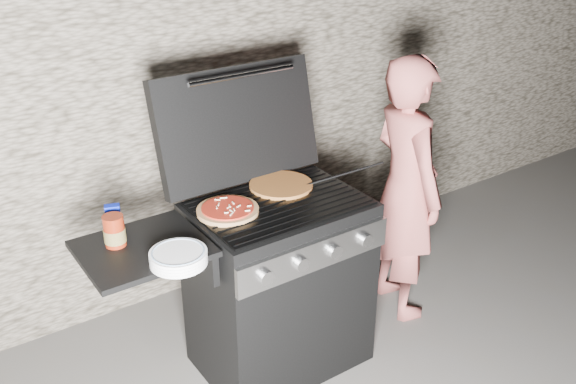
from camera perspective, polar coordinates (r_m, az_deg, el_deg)
ground at (r=3.46m, az=-0.71°, el=-14.50°), size 50.00×50.00×0.00m
stone_wall at (r=3.80m, az=-9.63°, el=4.88°), size 8.00×0.35×1.80m
gas_grill at (r=3.08m, az=-4.69°, el=-9.71°), size 1.34×0.79×0.91m
pizza_topped at (r=2.87m, az=-5.38°, el=-1.55°), size 0.37×0.37×0.03m
pizza_plain at (r=3.10m, az=-0.62°, el=0.63°), size 0.38×0.38×0.02m
sauce_jar at (r=2.69m, az=-15.19°, el=-3.34°), size 0.11×0.11×0.13m
blue_carton at (r=2.78m, az=-15.24°, el=-2.36°), size 0.07×0.05×0.13m
plate_stack at (r=2.53m, az=-9.71°, el=-5.76°), size 0.27×0.27×0.05m
person at (r=3.52m, az=10.41°, el=0.24°), size 0.46×0.60×1.48m
tongs at (r=3.14m, az=5.00°, el=1.54°), size 0.39×0.14×0.08m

